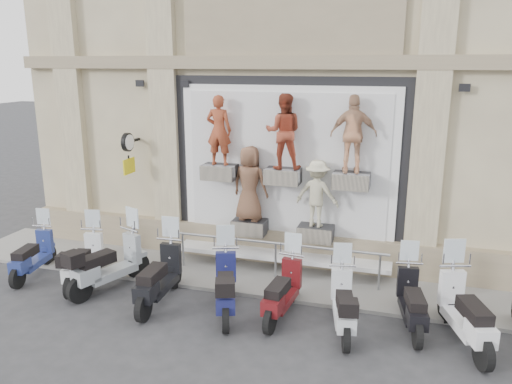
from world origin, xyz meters
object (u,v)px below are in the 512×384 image
Objects in this scene: scooter_c at (109,253)px; scooter_f at (283,280)px; scooter_g at (344,294)px; scooter_h at (413,291)px; guard_rail at (276,261)px; scooter_a at (32,246)px; clock_sign_bracket at (128,148)px; scooter_d at (159,266)px; scooter_i at (467,299)px; scooter_b at (83,252)px; scooter_e at (226,275)px.

scooter_f is at bearing 19.14° from scooter_c.
scooter_g is 1.29m from scooter_h.
scooter_a is at bearing -165.51° from guard_rail.
scooter_g is (5.66, -2.26, -2.04)m from clock_sign_bracket.
scooter_f reaches higher than scooter_a.
scooter_h is at bearing -24.01° from guard_rail.
scooter_d reaches higher than scooter_a.
scooter_h is at bearing 143.95° from scooter_i.
scooter_b is 0.93× the size of scooter_d.
guard_rail is at bearing -6.84° from clock_sign_bracket.
clock_sign_bracket is 5.31m from scooter_f.
scooter_g is 0.88× the size of scooter_i.
scooter_i is (2.09, 0.18, 0.10)m from scooter_g.
scooter_i is at bearing -1.25° from scooter_d.
scooter_d is (-2.00, -1.80, 0.37)m from guard_rail.
scooter_e is (1.45, 0.02, -0.03)m from scooter_d.
scooter_a is at bearing 155.89° from scooter_e.
scooter_b is 3.50m from scooter_e.
scooter_d is 1.11× the size of scooter_g.
scooter_i reaches higher than scooter_g.
scooter_a is at bearing 160.74° from scooter_i.
guard_rail is 2.72× the size of scooter_g.
scooter_f is at bearing -10.21° from scooter_e.
scooter_f is (3.90, -0.07, -0.09)m from scooter_c.
scooter_f reaches higher than scooter_g.
scooter_e is at bearing 14.89° from scooter_c.
scooter_i reaches higher than guard_rail.
scooter_g is (3.76, 0.00, -0.08)m from scooter_d.
scooter_i is (7.89, -0.16, 0.08)m from scooter_b.
scooter_i is at bearing -22.68° from guard_rail.
scooter_i reaches higher than scooter_e.
scooter_i is at bearing -17.68° from scooter_e.
scooter_c is (-3.34, -1.52, 0.39)m from guard_rail.
scooter_d is 5.85m from scooter_i.
clock_sign_bracket is 0.51× the size of scooter_e.
scooter_c is 2.80m from scooter_e.
scooter_h is at bearing -10.36° from scooter_b.
scooter_i is (3.30, -0.02, 0.09)m from scooter_f.
scooter_f is at bearing 1.58° from scooter_d.
scooter_e is at bearing 177.59° from scooter_h.
scooter_c reaches higher than scooter_b.
scooter_d reaches higher than scooter_g.
clock_sign_bracket is 0.56× the size of scooter_a.
scooter_a is 2.12m from scooter_c.
clock_sign_bracket reaches higher than scooter_g.
scooter_b reaches higher than scooter_f.
scooter_f is at bearing -24.77° from clock_sign_bracket.
clock_sign_bracket is 7.38m from scooter_h.
scooter_c is 1.12× the size of scooter_f.
scooter_h is at bearing 11.54° from scooter_f.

